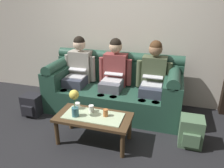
# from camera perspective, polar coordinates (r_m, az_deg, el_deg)

# --- Properties ---
(ground_plane) EXTENTS (14.00, 14.00, 0.00)m
(ground_plane) POSITION_cam_1_polar(r_m,az_deg,el_deg) (2.94, -6.16, -16.93)
(ground_plane) COLOR black
(back_wall_patterned) EXTENTS (6.00, 0.12, 2.90)m
(back_wall_patterned) POSITION_cam_1_polar(r_m,az_deg,el_deg) (3.92, 2.81, 16.37)
(back_wall_patterned) COLOR beige
(back_wall_patterned) RESTS_ON ground_plane
(couch) EXTENTS (2.20, 0.88, 0.96)m
(couch) POSITION_cam_1_polar(r_m,az_deg,el_deg) (3.69, 0.50, -1.36)
(couch) COLOR #234738
(couch) RESTS_ON ground_plane
(person_left) EXTENTS (0.56, 0.67, 1.22)m
(person_left) POSITION_cam_1_polar(r_m,az_deg,el_deg) (3.80, -8.82, 3.72)
(person_left) COLOR #383D4C
(person_left) RESTS_ON ground_plane
(person_middle) EXTENTS (0.56, 0.67, 1.22)m
(person_middle) POSITION_cam_1_polar(r_m,az_deg,el_deg) (3.58, 0.50, 2.83)
(person_middle) COLOR #595B66
(person_middle) RESTS_ON ground_plane
(person_right) EXTENTS (0.56, 0.67, 1.22)m
(person_right) POSITION_cam_1_polar(r_m,az_deg,el_deg) (3.47, 10.71, 1.77)
(person_right) COLOR #383D4C
(person_right) RESTS_ON ground_plane
(coffee_table) EXTENTS (0.99, 0.49, 0.40)m
(coffee_table) POSITION_cam_1_polar(r_m,az_deg,el_deg) (2.90, -4.88, -9.25)
(coffee_table) COLOR #47331E
(coffee_table) RESTS_ON ground_plane
(flower_vase) EXTENTS (0.12, 0.12, 0.37)m
(flower_vase) POSITION_cam_1_polar(r_m,az_deg,el_deg) (2.78, -9.83, -4.38)
(flower_vase) COLOR #336672
(flower_vase) RESTS_ON coffee_table
(cup_near_left) EXTENTS (0.08, 0.08, 0.09)m
(cup_near_left) POSITION_cam_1_polar(r_m,az_deg,el_deg) (3.03, -9.13, -5.68)
(cup_near_left) COLOR white
(cup_near_left) RESTS_ON coffee_table
(cup_near_right) EXTENTS (0.07, 0.07, 0.09)m
(cup_near_right) POSITION_cam_1_polar(r_m,az_deg,el_deg) (2.94, -5.48, -6.41)
(cup_near_right) COLOR white
(cup_near_right) RESTS_ON coffee_table
(cup_far_center) EXTENTS (0.06, 0.06, 0.10)m
(cup_far_center) POSITION_cam_1_polar(r_m,az_deg,el_deg) (2.82, -1.71, -7.55)
(cup_far_center) COLOR #B26633
(cup_far_center) RESTS_ON coffee_table
(backpack_left) EXTENTS (0.29, 0.29, 0.35)m
(backpack_left) POSITION_cam_1_polar(r_m,az_deg,el_deg) (3.83, -20.23, -5.24)
(backpack_left) COLOR black
(backpack_left) RESTS_ON ground_plane
(backpack_right) EXTENTS (0.30, 0.31, 0.40)m
(backpack_right) POSITION_cam_1_polar(r_m,az_deg,el_deg) (3.08, 20.02, -11.72)
(backpack_right) COLOR #4C6B4C
(backpack_right) RESTS_ON ground_plane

